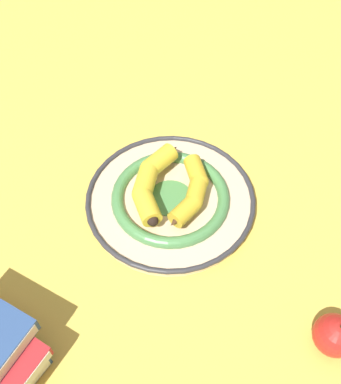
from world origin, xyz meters
TOP-DOWN VIEW (x-y plane):
  - ground_plane at (0.00, 0.00)m, footprint 2.80×2.80m
  - decorative_bowl at (-0.01, 0.02)m, footprint 0.33×0.33m
  - banana_a at (0.02, 0.05)m, footprint 0.15×0.12m
  - banana_b at (-0.03, -0.01)m, footprint 0.18×0.13m
  - apple at (0.34, 0.16)m, footprint 0.07×0.07m

SIDE VIEW (x-z plane):
  - ground_plane at x=0.00m, z-range 0.00..0.00m
  - decorative_bowl at x=-0.01m, z-range 0.00..0.03m
  - apple at x=0.34m, z-range -0.01..0.07m
  - banana_a at x=0.02m, z-range 0.03..0.07m
  - banana_b at x=-0.03m, z-range 0.03..0.07m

